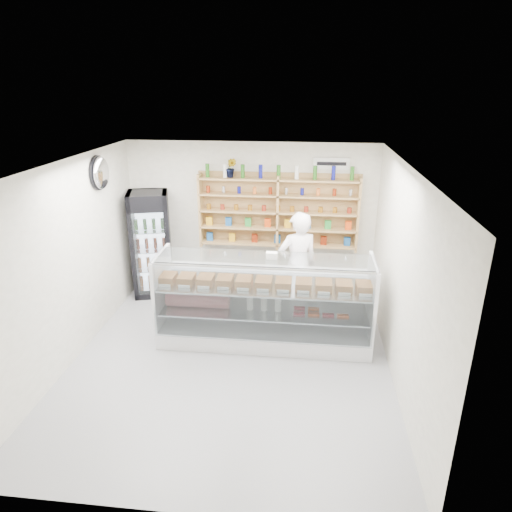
# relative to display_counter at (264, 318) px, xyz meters

# --- Properties ---
(room) EXTENTS (5.00, 5.00, 5.00)m
(room) POSITION_rel_display_counter_xyz_m (-0.43, -0.65, 1.02)
(room) COLOR #99999D
(room) RESTS_ON ground
(display_counter) EXTENTS (3.19, 0.95, 1.39)m
(display_counter) POSITION_rel_display_counter_xyz_m (0.00, 0.00, 0.00)
(display_counter) COLOR white
(display_counter) RESTS_ON floor
(shop_worker) EXTENTS (0.78, 0.65, 1.84)m
(shop_worker) POSITION_rel_display_counter_xyz_m (0.47, 0.85, 0.55)
(shop_worker) COLOR white
(shop_worker) RESTS_ON floor
(drinks_cooler) EXTENTS (0.86, 0.84, 1.94)m
(drinks_cooler) POSITION_rel_display_counter_xyz_m (-2.24, 1.48, 0.60)
(drinks_cooler) COLOR black
(drinks_cooler) RESTS_ON floor
(wall_shelving) EXTENTS (2.84, 0.28, 1.33)m
(wall_shelving) POSITION_rel_display_counter_xyz_m (0.07, 1.69, 1.22)
(wall_shelving) COLOR tan
(wall_shelving) RESTS_ON back_wall
(potted_plant) EXTENTS (0.21, 0.18, 0.34)m
(potted_plant) POSITION_rel_display_counter_xyz_m (-0.75, 1.69, 1.99)
(potted_plant) COLOR #1E6626
(potted_plant) RESTS_ON wall_shelving
(security_mirror) EXTENTS (0.15, 0.50, 0.50)m
(security_mirror) POSITION_rel_display_counter_xyz_m (-2.60, 0.55, 2.07)
(security_mirror) COLOR silver
(security_mirror) RESTS_ON left_wall
(wall_sign) EXTENTS (0.62, 0.03, 0.20)m
(wall_sign) POSITION_rel_display_counter_xyz_m (0.97, 1.82, 2.07)
(wall_sign) COLOR white
(wall_sign) RESTS_ON back_wall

